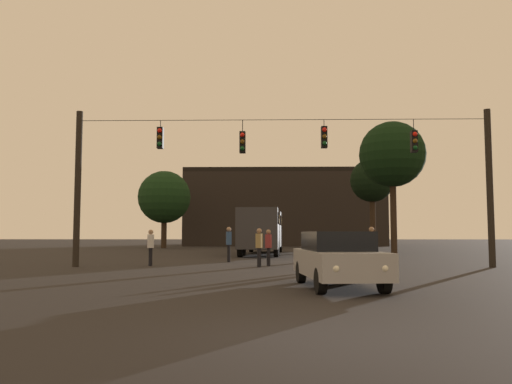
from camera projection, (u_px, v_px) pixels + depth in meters
name	position (u px, v px, depth m)	size (l,w,h in m)	color
ground_plane	(278.00, 257.00, 31.54)	(168.00, 168.00, 0.00)	black
overhead_signal_span	(283.00, 174.00, 22.46)	(18.36, 0.44, 6.91)	black
city_bus	(262.00, 227.00, 35.58)	(3.09, 11.12, 3.00)	#2D2D33
car_near_right	(338.00, 258.00, 13.94)	(2.23, 4.47, 1.52)	#99999E
car_far_left	(256.00, 240.00, 46.45)	(1.85, 4.36, 1.52)	black
pedestrian_crossing_left	(151.00, 245.00, 23.00)	(0.26, 0.37, 1.63)	black
pedestrian_crossing_center	(269.00, 245.00, 23.00)	(0.30, 0.40, 1.63)	black
pedestrian_crossing_right	(259.00, 245.00, 22.20)	(0.31, 0.40, 1.68)	black
pedestrian_near_bus	(229.00, 242.00, 25.98)	(0.30, 0.40, 1.78)	black
pedestrian_trailing	(372.00, 243.00, 23.97)	(0.34, 0.41, 1.76)	black
pedestrian_far_side	(372.00, 247.00, 22.46)	(0.36, 0.42, 1.55)	black
corner_building	(283.00, 209.00, 62.09)	(22.60, 12.30, 8.74)	black
tree_left_silhouette	(372.00, 181.00, 47.06)	(4.01, 4.01, 8.31)	#2D2116
tree_behind_building	(164.00, 197.00, 50.14)	(5.14, 5.14, 7.55)	#2D2116
tree_right_far	(392.00, 155.00, 36.00)	(4.63, 4.63, 9.31)	#2D2116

